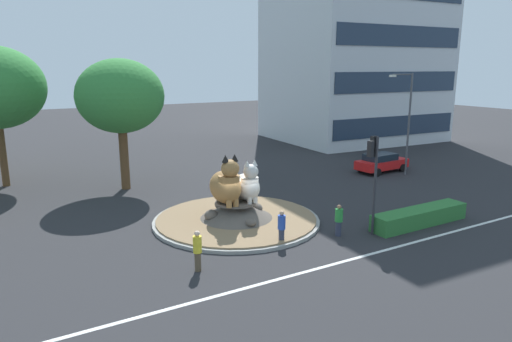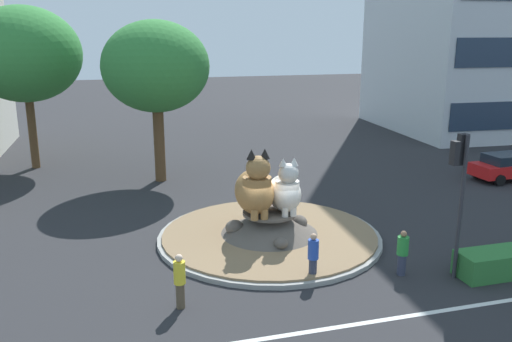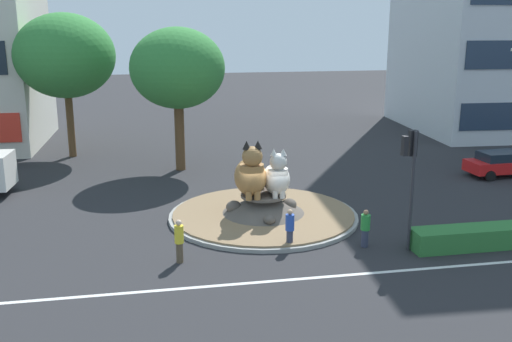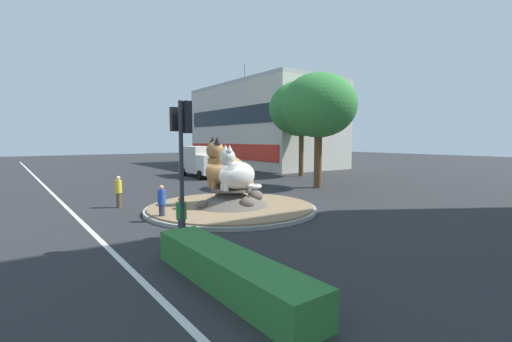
% 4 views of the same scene
% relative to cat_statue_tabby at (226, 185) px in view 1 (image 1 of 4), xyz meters
% --- Properties ---
extents(ground_plane, '(160.00, 160.00, 0.00)m').
position_rel_cat_statue_tabby_xyz_m(ground_plane, '(0.62, 0.07, -2.21)').
color(ground_plane, '#28282B').
extents(lane_centreline, '(112.00, 0.20, 0.01)m').
position_rel_cat_statue_tabby_xyz_m(lane_centreline, '(0.62, -7.02, -2.21)').
color(lane_centreline, silver).
rests_on(lane_centreline, ground).
extents(roundabout_island, '(9.19, 9.19, 1.19)m').
position_rel_cat_statue_tabby_xyz_m(roundabout_island, '(0.62, 0.08, -1.82)').
color(roundabout_island, gray).
rests_on(roundabout_island, ground).
extents(cat_statue_tabby, '(1.81, 2.78, 2.78)m').
position_rel_cat_statue_tabby_xyz_m(cat_statue_tabby, '(0.00, 0.00, 0.00)').
color(cat_statue_tabby, '#9E703D').
rests_on(cat_statue_tabby, roundabout_island).
extents(cat_statue_white, '(1.55, 2.33, 2.35)m').
position_rel_cat_statue_tabby_xyz_m(cat_statue_white, '(1.25, -0.08, -0.16)').
color(cat_statue_white, silver).
rests_on(cat_statue_white, roundabout_island).
extents(traffic_light_mast, '(0.71, 0.54, 5.06)m').
position_rel_cat_statue_tabby_xyz_m(traffic_light_mast, '(5.69, -5.03, 1.50)').
color(traffic_light_mast, '#2D2D33').
rests_on(traffic_light_mast, ground).
extents(clipped_hedge_strip, '(6.25, 1.20, 0.90)m').
position_rel_cat_statue_tabby_xyz_m(clipped_hedge_strip, '(9.01, -5.35, -1.76)').
color(clipped_hedge_strip, '#2D7033').
rests_on(clipped_hedge_strip, ground).
extents(broadleaf_tree_behind_island, '(5.88, 5.88, 8.97)m').
position_rel_cat_statue_tabby_xyz_m(broadleaf_tree_behind_island, '(-2.76, 10.31, 4.22)').
color(broadleaf_tree_behind_island, brown).
rests_on(broadleaf_tree_behind_island, ground).
extents(streetlight_arm, '(2.27, 0.34, 7.94)m').
position_rel_cat_statue_tabby_xyz_m(streetlight_arm, '(17.40, 3.44, 2.37)').
color(streetlight_arm, '#4C4C51').
rests_on(streetlight_arm, ground).
extents(pedestrian_yellow_shirt, '(0.37, 0.37, 1.78)m').
position_rel_cat_statue_tabby_xyz_m(pedestrian_yellow_shirt, '(-3.70, -4.64, -1.27)').
color(pedestrian_yellow_shirt, brown).
rests_on(pedestrian_yellow_shirt, ground).
extents(pedestrian_blue_shirt, '(0.37, 0.37, 1.71)m').
position_rel_cat_statue_tabby_xyz_m(pedestrian_blue_shirt, '(0.95, -3.96, -1.31)').
color(pedestrian_blue_shirt, '#33384C').
rests_on(pedestrian_blue_shirt, ground).
extents(pedestrian_green_shirt, '(0.40, 0.40, 1.64)m').
position_rel_cat_statue_tabby_xyz_m(pedestrian_green_shirt, '(4.12, -4.41, -1.36)').
color(pedestrian_green_shirt, '#33384C').
rests_on(pedestrian_green_shirt, ground).
extents(sedan_on_far_lane, '(4.59, 2.23, 1.54)m').
position_rel_cat_statue_tabby_xyz_m(sedan_on_far_lane, '(16.62, 5.06, -1.40)').
color(sedan_on_far_lane, red).
rests_on(sedan_on_far_lane, ground).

